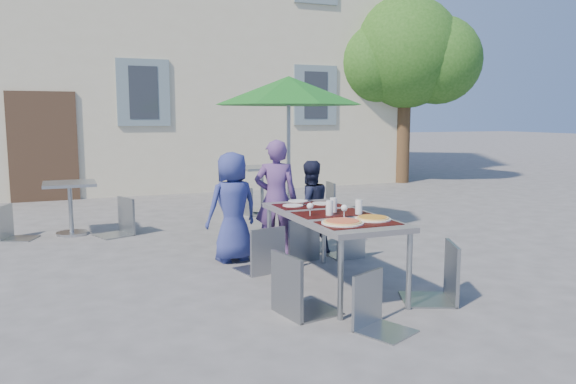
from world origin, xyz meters
name	(u,v)px	position (x,y,z in m)	size (l,w,h in m)	color
ground	(263,300)	(0.00, 0.00, 0.00)	(90.00, 90.00, 0.00)	#4F4F51
tree	(406,55)	(6.55, 7.54, 3.25)	(3.60, 3.00, 4.70)	#4A341F
dining_table	(331,219)	(0.77, 0.13, 0.70)	(0.80, 1.85, 0.76)	#434347
pizza_near_left	(342,222)	(0.62, -0.40, 0.77)	(0.38, 0.38, 0.03)	white
pizza_near_right	(373,218)	(0.97, -0.34, 0.77)	(0.34, 0.34, 0.03)	white
glassware	(338,207)	(0.80, 0.04, 0.83)	(0.55, 0.39, 0.15)	silver
place_settings	(305,203)	(0.77, 0.78, 0.76)	(0.61, 0.49, 0.01)	white
child_0	(233,207)	(0.16, 1.49, 0.65)	(0.64, 0.41, 1.30)	navy
child_1	(276,199)	(0.71, 1.50, 0.72)	(0.52, 0.34, 1.43)	#573975
child_2	(309,207)	(1.15, 1.50, 0.58)	(0.57, 0.33, 1.17)	#171B34
chair_0	(263,221)	(0.32, 0.88, 0.57)	(0.52, 0.52, 0.98)	gray
chair_1	(299,213)	(0.90, 1.22, 0.58)	(0.51, 0.52, 0.98)	gray
chair_2	(348,218)	(1.49, 1.11, 0.49)	(0.38, 0.38, 0.85)	gray
chair_3	(297,245)	(0.15, -0.48, 0.62)	(0.54, 0.54, 1.04)	gray
chair_4	(441,236)	(1.52, -0.65, 0.62)	(0.62, 0.61, 1.04)	gray
chair_5	(378,268)	(0.61, -1.04, 0.51)	(0.51, 0.52, 0.88)	gray
patio_umbrella	(289,92)	(1.43, 2.86, 2.05)	(2.20, 2.20, 2.28)	#B4B7BC
cafe_table_0	(70,199)	(-1.59, 3.79, 0.53)	(0.72, 0.72, 0.77)	#B4B7BC
bg_chair_l_0	(11,201)	(-2.36, 3.79, 0.54)	(0.53, 0.53, 0.92)	gray
bg_chair_r_0	(119,194)	(-0.94, 3.53, 0.60)	(0.59, 0.59, 1.02)	gray
cafe_table_1	(262,179)	(1.60, 4.54, 0.59)	(0.77, 0.77, 0.83)	#B4B7BC
bg_chair_l_1	(251,183)	(1.33, 4.37, 0.56)	(0.51, 0.51, 0.95)	gray
bg_chair_r_1	(325,179)	(2.72, 4.27, 0.58)	(0.49, 0.48, 0.99)	gray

